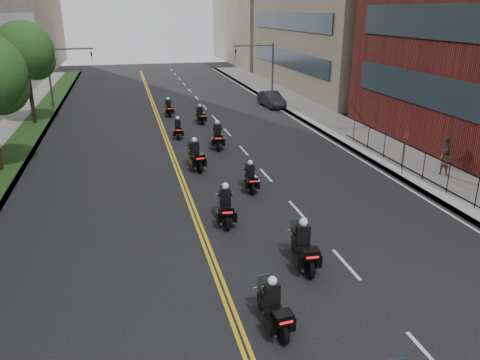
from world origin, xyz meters
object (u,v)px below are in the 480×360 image
at_px(motorcycle_2, 273,309).
at_px(motorcycle_7, 218,137).
at_px(motorcycle_5, 251,179).
at_px(motorcycle_8, 178,129).
at_px(motorcycle_3, 303,248).
at_px(parked_sedan, 271,99).
at_px(motorcycle_9, 200,116).
at_px(motorcycle_4, 226,207).
at_px(motorcycle_10, 169,109).
at_px(pedestrian_b, 444,161).
at_px(pedestrian_c, 446,152).
at_px(motorcycle_6, 196,157).

relative_size(motorcycle_2, motorcycle_7, 0.87).
height_order(motorcycle_5, motorcycle_8, motorcycle_5).
bearing_deg(motorcycle_3, parked_sedan, 78.94).
bearing_deg(motorcycle_9, parked_sedan, 30.46).
distance_m(motorcycle_4, parked_sedan, 26.08).
height_order(motorcycle_4, motorcycle_9, motorcycle_4).
bearing_deg(motorcycle_7, motorcycle_8, 131.84).
distance_m(motorcycle_10, pedestrian_b, 23.41).
bearing_deg(pedestrian_c, motorcycle_8, 70.14).
bearing_deg(motorcycle_6, motorcycle_2, -96.92).
relative_size(motorcycle_3, motorcycle_6, 0.98).
bearing_deg(motorcycle_7, motorcycle_10, 108.80).
height_order(motorcycle_6, parked_sedan, motorcycle_6).
xyz_separation_m(motorcycle_6, motorcycle_7, (2.09, 3.98, 0.01)).
distance_m(motorcycle_7, pedestrian_c, 13.97).
height_order(motorcycle_9, motorcycle_10, motorcycle_10).
relative_size(motorcycle_7, motorcycle_8, 1.20).
xyz_separation_m(motorcycle_5, pedestrian_c, (11.72, 0.57, 0.40)).
height_order(motorcycle_2, motorcycle_8, motorcycle_2).
height_order(parked_sedan, pedestrian_b, pedestrian_b).
relative_size(motorcycle_3, motorcycle_5, 1.17).
distance_m(motorcycle_10, parked_sedan, 10.05).
distance_m(motorcycle_4, pedestrian_b, 13.17).
bearing_deg(parked_sedan, motorcycle_5, -113.51).
bearing_deg(motorcycle_4, motorcycle_2, -83.83).
relative_size(motorcycle_6, motorcycle_7, 0.99).
bearing_deg(motorcycle_2, motorcycle_9, 80.72).
bearing_deg(pedestrian_b, pedestrian_c, -74.30).
relative_size(motorcycle_10, pedestrian_b, 1.45).
xyz_separation_m(motorcycle_7, pedestrian_b, (10.91, -8.54, 0.17)).
height_order(motorcycle_10, pedestrian_b, pedestrian_b).
relative_size(motorcycle_10, pedestrian_c, 1.25).
xyz_separation_m(motorcycle_4, motorcycle_7, (1.93, 11.47, 0.04)).
relative_size(motorcycle_4, motorcycle_8, 1.14).
relative_size(motorcycle_5, motorcycle_6, 0.84).
distance_m(motorcycle_4, motorcycle_8, 14.76).
distance_m(motorcycle_2, pedestrian_c, 17.99).
relative_size(motorcycle_6, pedestrian_c, 1.44).
height_order(motorcycle_3, pedestrian_b, motorcycle_3).
height_order(motorcycle_4, motorcycle_8, motorcycle_4).
xyz_separation_m(motorcycle_4, motorcycle_8, (-0.31, 14.76, -0.09)).
height_order(motorcycle_5, motorcycle_7, motorcycle_7).
relative_size(motorcycle_9, parked_sedan, 0.49).
bearing_deg(motorcycle_3, motorcycle_8, 100.77).
distance_m(motorcycle_7, motorcycle_10, 11.10).
xyz_separation_m(motorcycle_9, pedestrian_b, (10.85, -15.94, 0.29)).
bearing_deg(motorcycle_4, pedestrian_c, 24.06).
bearing_deg(motorcycle_2, pedestrian_c, 34.63).
xyz_separation_m(motorcycle_2, motorcycle_3, (2.08, 3.04, 0.08)).
distance_m(parked_sedan, pedestrian_c, 20.60).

